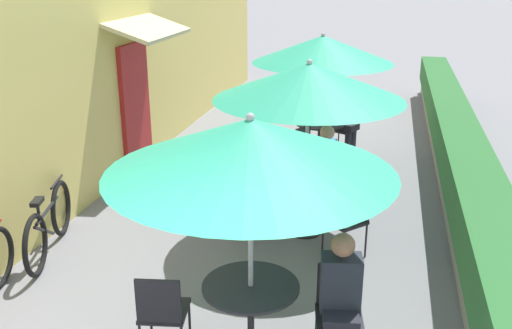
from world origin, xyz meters
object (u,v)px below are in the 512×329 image
(cafe_chair_near_left, at_px, (162,309))
(seated_patron_mid_back, at_px, (328,165))
(seated_patron_near_right, at_px, (341,296))
(cafe_chair_mid_back, at_px, (320,175))
(coffee_cup_mid, at_px, (316,176))
(cafe_chair_mid_left, at_px, (246,199))
(patio_umbrella_near, at_px, (250,146))
(patio_umbrella_mid, at_px, (309,82))
(patio_table_far, at_px, (319,133))
(patio_table_near, at_px, (251,304))
(patio_umbrella_far, at_px, (323,49))
(patio_table_mid, at_px, (305,192))
(cafe_chair_far_right, at_px, (297,147))
(cafe_chair_far_left, at_px, (339,125))
(cafe_chair_near_right, at_px, (339,306))
(bicycle_second, at_px, (49,224))
(seated_patron_far_left, at_px, (345,117))
(cafe_chair_mid_right, at_px, (350,214))

(cafe_chair_near_left, height_order, seated_patron_mid_back, seated_patron_mid_back)
(seated_patron_near_right, height_order, cafe_chair_mid_back, seated_patron_near_right)
(coffee_cup_mid, bearing_deg, cafe_chair_mid_left, -160.81)
(patio_umbrella_near, height_order, cafe_chair_near_left, patio_umbrella_near)
(patio_umbrella_mid, height_order, patio_table_far, patio_umbrella_mid)
(cafe_chair_near_left, bearing_deg, cafe_chair_mid_back, 66.29)
(patio_table_near, height_order, cafe_chair_near_left, cafe_chair_near_left)
(patio_umbrella_far, bearing_deg, patio_table_mid, -86.70)
(cafe_chair_far_right, bearing_deg, seated_patron_mid_back, -126.43)
(cafe_chair_mid_left, xyz_separation_m, seated_patron_mid_back, (0.91, 1.02, 0.17))
(patio_umbrella_near, relative_size, seated_patron_near_right, 1.85)
(patio_table_far, bearing_deg, patio_umbrella_mid, -86.70)
(cafe_chair_far_left, bearing_deg, seated_patron_near_right, 31.85)
(patio_table_mid, bearing_deg, cafe_chair_far_left, 88.05)
(cafe_chair_near_left, bearing_deg, cafe_chair_far_right, 76.06)
(cafe_chair_near_right, distance_m, seated_patron_near_right, 0.20)
(cafe_chair_near_right, relative_size, bicycle_second, 0.52)
(cafe_chair_near_left, height_order, cafe_chair_mid_left, same)
(cafe_chair_near_right, height_order, seated_patron_far_left, seated_patron_far_left)
(cafe_chair_near_right, relative_size, cafe_chair_mid_left, 1.00)
(cafe_chair_far_right, bearing_deg, seated_patron_near_right, -139.80)
(patio_umbrella_near, xyz_separation_m, cafe_chair_mid_left, (-0.61, 2.30, -1.46))
(patio_table_far, bearing_deg, bicycle_second, -124.97)
(patio_table_near, bearing_deg, coffee_cup_mid, 85.10)
(coffee_cup_mid, bearing_deg, patio_table_far, 96.15)
(patio_table_mid, bearing_deg, patio_umbrella_far, 93.30)
(cafe_chair_near_left, relative_size, cafe_chair_near_right, 1.00)
(seated_patron_mid_back, height_order, cafe_chair_far_right, seated_patron_mid_back)
(patio_umbrella_mid, relative_size, seated_patron_far_left, 1.85)
(patio_umbrella_mid, distance_m, seated_patron_mid_back, 1.50)
(cafe_chair_far_left, bearing_deg, patio_table_mid, 24.58)
(patio_table_mid, height_order, seated_patron_mid_back, seated_patron_mid_back)
(patio_table_mid, xyz_separation_m, cafe_chair_mid_back, (0.10, 0.75, -0.04))
(cafe_chair_near_right, xyz_separation_m, cafe_chair_mid_left, (-1.35, 2.11, 0.00))
(patio_umbrella_near, bearing_deg, cafe_chair_near_left, -165.10)
(patio_table_far, bearing_deg, patio_table_near, -89.28)
(cafe_chair_far_right, bearing_deg, patio_table_near, -149.26)
(patio_table_near, relative_size, seated_patron_mid_back, 0.67)
(patio_table_mid, distance_m, coffee_cup_mid, 0.27)
(patio_umbrella_near, bearing_deg, patio_umbrella_far, 90.72)
(patio_umbrella_near, height_order, patio_table_far, patio_umbrella_near)
(patio_table_near, distance_m, cafe_chair_mid_back, 3.36)
(patio_table_near, relative_size, cafe_chair_far_left, 0.96)
(patio_table_near, xyz_separation_m, patio_umbrella_near, (0.00, 0.00, 1.42))
(cafe_chair_near_right, height_order, cafe_chair_mid_left, same)
(coffee_cup_mid, bearing_deg, cafe_chair_mid_back, 92.71)
(seated_patron_near_right, height_order, patio_umbrella_mid, patio_umbrella_mid)
(cafe_chair_mid_right, height_order, patio_table_far, cafe_chair_mid_right)
(cafe_chair_mid_left, height_order, seated_patron_mid_back, seated_patron_mid_back)
(patio_table_mid, relative_size, patio_umbrella_far, 0.36)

